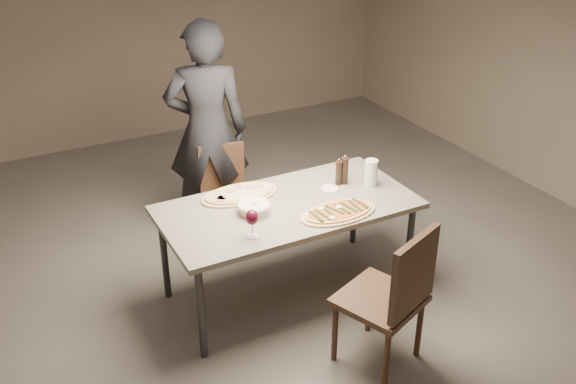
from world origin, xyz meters
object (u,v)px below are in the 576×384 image
dining_table (288,212)px  bread_basket (254,207)px  pepper_mill_left (345,170)px  carafe (371,173)px  diner (207,131)px  zucchini_pizza (338,212)px  ham_pizza (240,194)px  chair_near (394,293)px  chair_far (225,190)px

dining_table → bread_basket: bread_basket is taller
pepper_mill_left → carafe: (0.16, -0.12, -0.01)m
dining_table → bread_basket: bearing=-180.0°
carafe → diner: (-0.83, 1.17, 0.07)m
dining_table → pepper_mill_left: bearing=10.6°
zucchini_pizza → carafe: 0.52m
pepper_mill_left → carafe: bearing=-37.5°
dining_table → ham_pizza: ham_pizza is taller
pepper_mill_left → chair_near: (-0.32, -1.09, -0.30)m
pepper_mill_left → chair_near: size_ratio=0.23×
bread_basket → chair_far: chair_far is taller
pepper_mill_left → chair_far: 1.10m
zucchini_pizza → chair_far: 1.28m
carafe → chair_far: size_ratio=0.24×
pepper_mill_left → chair_near: bearing=-106.5°
chair_near → chair_far: 1.93m
bread_basket → dining_table: bearing=0.0°
pepper_mill_left → chair_far: (-0.64, 0.81, -0.39)m
chair_far → chair_near: bearing=109.7°
carafe → diner: diner is taller
zucchini_pizza → carafe: (0.44, 0.26, 0.09)m
bread_basket → pepper_mill_left: (0.79, 0.10, 0.06)m
bread_basket → diner: bearing=84.2°
chair_near → bread_basket: bearing=93.9°
ham_pizza → chair_near: chair_near is taller
zucchini_pizza → chair_far: bearing=119.9°
zucchini_pizza → pepper_mill_left: 0.49m
ham_pizza → diner: (0.10, 0.87, 0.16)m
bread_basket → zucchini_pizza: bearing=-28.9°
zucchini_pizza → ham_pizza: bearing=144.6°
ham_pizza → diner: diner is taller
chair_near → zucchini_pizza: bearing=65.7°
pepper_mill_left → diner: diner is taller
zucchini_pizza → chair_far: size_ratio=0.67×
bread_basket → carafe: bearing=-1.2°
carafe → chair_far: bearing=130.4°
bread_basket → chair_near: size_ratio=0.23×
pepper_mill_left → diner: bearing=122.9°
diner → chair_far: bearing=119.9°
bread_basket → pepper_mill_left: pepper_mill_left is taller
dining_table → chair_far: (-0.11, 0.91, -0.22)m
pepper_mill_left → carafe: pepper_mill_left is taller
zucchini_pizza → bread_basket: 0.58m
bread_basket → chair_near: bearing=-64.6°
ham_pizza → chair_far: size_ratio=0.69×
bread_basket → chair_far: 0.98m
zucchini_pizza → pepper_mill_left: size_ratio=2.45×
dining_table → zucchini_pizza: size_ratio=3.17×
pepper_mill_left → chair_far: size_ratio=0.27×
zucchini_pizza → ham_pizza: zucchini_pizza is taller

